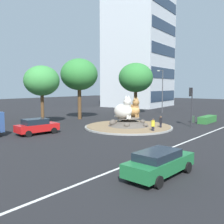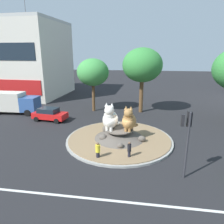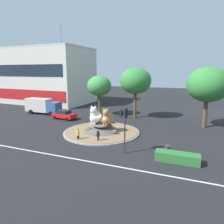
{
  "view_description": "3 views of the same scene",
  "coord_description": "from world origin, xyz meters",
  "views": [
    {
      "loc": [
        -25.42,
        -18.33,
        4.98
      ],
      "look_at": [
        -2.32,
        0.67,
        2.04
      ],
      "focal_mm": 41.99,
      "sensor_mm": 36.0,
      "label": 1
    },
    {
      "loc": [
        2.09,
        -19.03,
        8.56
      ],
      "look_at": [
        -1.1,
        2.41,
        2.2
      ],
      "focal_mm": 33.21,
      "sensor_mm": 36.0,
      "label": 2
    },
    {
      "loc": [
        11.25,
        -24.62,
        8.53
      ],
      "look_at": [
        0.89,
        1.76,
        2.67
      ],
      "focal_mm": 32.29,
      "sensor_mm": 36.0,
      "label": 3
    }
  ],
  "objects": [
    {
      "name": "lane_centreline",
      "position": [
        0.0,
        -8.79,
        0.0
      ],
      "size": [
        112.0,
        0.2,
        0.01
      ],
      "primitive_type": "cube",
      "color": "silver",
      "rests_on": "ground"
    },
    {
      "name": "pedestrian_black_shirt",
      "position": [
        1.23,
        -3.69,
        0.83
      ],
      "size": [
        0.31,
        0.31,
        1.57
      ],
      "rotation": [
        0.0,
        0.0,
        4.69
      ],
      "color": "black",
      "rests_on": "ground"
    },
    {
      "name": "cat_statue_tabby",
      "position": [
        0.93,
        0.0,
        2.13
      ],
      "size": [
        1.72,
        2.46,
        2.47
      ],
      "rotation": [
        0.0,
        0.0,
        -1.67
      ],
      "color": "#9E703D",
      "rests_on": "roundabout_island"
    },
    {
      "name": "hatchback_near_shophouse",
      "position": [
        -9.57,
        4.87,
        0.85
      ],
      "size": [
        4.51,
        2.49,
        1.63
      ],
      "rotation": [
        0.0,
        0.0,
        -0.13
      ],
      "color": "red",
      "rests_on": "ground"
    },
    {
      "name": "third_tree_left",
      "position": [
        1.94,
        10.53,
        6.7
      ],
      "size": [
        5.54,
        5.54,
        9.1
      ],
      "color": "brown",
      "rests_on": "ground"
    },
    {
      "name": "cat_statue_white",
      "position": [
        -0.92,
        0.02,
        2.22
      ],
      "size": [
        1.71,
        2.71,
        2.71
      ],
      "rotation": [
        0.0,
        0.0,
        -1.56
      ],
      "color": "silver",
      "rests_on": "roundabout_island"
    },
    {
      "name": "delivery_box_truck",
      "position": [
        -16.21,
        7.21,
        1.64
      ],
      "size": [
        7.34,
        2.67,
        3.03
      ],
      "rotation": [
        0.0,
        0.0,
        0.02
      ],
      "color": "#335693",
      "rests_on": "ground"
    },
    {
      "name": "shophouse_block",
      "position": [
        -26.07,
        20.18,
        7.12
      ],
      "size": [
        25.22,
        14.86,
        19.85
      ],
      "rotation": [
        0.0,
        0.0,
        -0.04
      ],
      "color": "beige",
      "rests_on": "ground"
    },
    {
      "name": "broadleaf_tree_behind_island",
      "position": [
        -5.01,
        10.17,
        5.67
      ],
      "size": [
        4.56,
        4.56,
        7.64
      ],
      "color": "brown",
      "rests_on": "ground"
    },
    {
      "name": "pedestrian_yellow_shirt",
      "position": [
        -1.28,
        -4.16,
        0.81
      ],
      "size": [
        0.39,
        0.39,
        1.56
      ],
      "rotation": [
        0.0,
        0.0,
        1.05
      ],
      "color": "black",
      "rests_on": "ground"
    },
    {
      "name": "traffic_light_mast",
      "position": [
        5.15,
        -5.6,
        3.54
      ],
      "size": [
        0.73,
        0.52,
        4.82
      ],
      "rotation": [
        0.0,
        0.0,
        1.53
      ],
      "color": "#2D2D33",
      "rests_on": "ground"
    },
    {
      "name": "ground_plane",
      "position": [
        0.0,
        0.0,
        0.0
      ],
      "size": [
        160.0,
        160.0,
        0.0
      ],
      "primitive_type": "plane",
      "color": "black"
    },
    {
      "name": "roundabout_island",
      "position": [
        -0.01,
        0.0,
        0.43
      ],
      "size": [
        10.53,
        10.53,
        1.23
      ],
      "color": "gray",
      "rests_on": "ground"
    }
  ]
}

